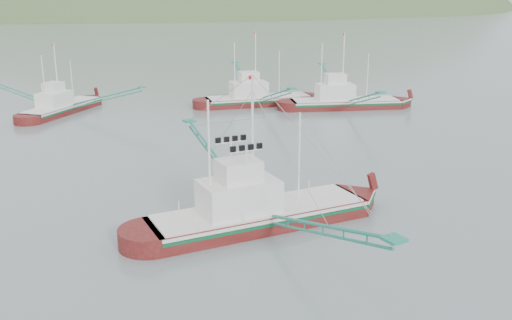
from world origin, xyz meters
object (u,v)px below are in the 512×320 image
bg_boat_right (345,92)px  bg_boat_far (61,97)px  main_boat (256,203)px  bg_boat_extra (258,91)px

bg_boat_right → bg_boat_far: bearing=177.1°
main_boat → bg_boat_far: main_boat is taller
main_boat → bg_boat_extra: (23.48, 37.90, 0.41)m
bg_boat_right → bg_boat_extra: bearing=161.5°
bg_boat_extra → bg_boat_far: bearing=175.6°
bg_boat_far → bg_boat_extra: size_ratio=0.78×
bg_boat_right → bg_boat_extra: 12.40m
main_boat → bg_boat_far: 47.06m
bg_boat_far → bg_boat_right: bearing=-67.6°
bg_boat_extra → main_boat: bearing=-106.6°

